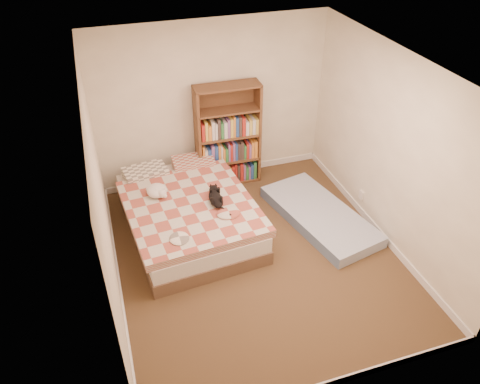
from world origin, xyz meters
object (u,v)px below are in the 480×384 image
object	(u,v)px
bed	(187,212)
white_dog	(157,191)
floor_mattress	(320,215)
black_cat	(215,197)
bookshelf	(228,148)

from	to	relation	value
bed	white_dog	bearing A→B (deg)	153.97
floor_mattress	black_cat	xyz separation A→B (m)	(-1.46, 0.19, 0.51)
floor_mattress	white_dog	bearing A→B (deg)	153.12
black_cat	white_dog	xyz separation A→B (m)	(-0.70, 0.37, 0.01)
black_cat	white_dog	world-z (taller)	same
bed	black_cat	xyz separation A→B (m)	(0.34, -0.23, 0.32)
black_cat	white_dog	size ratio (longest dim) A/B	1.77
bed	bookshelf	world-z (taller)	bookshelf
bookshelf	black_cat	xyz separation A→B (m)	(-0.53, -1.21, 0.01)
white_dog	bookshelf	bearing A→B (deg)	50.15
bookshelf	black_cat	world-z (taller)	bookshelf
floor_mattress	white_dog	size ratio (longest dim) A/B	5.09
bookshelf	floor_mattress	distance (m)	1.76
white_dog	floor_mattress	bearing A→B (deg)	1.10
bookshelf	white_dog	distance (m)	1.49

